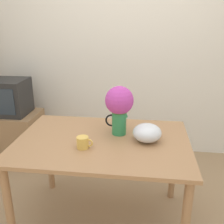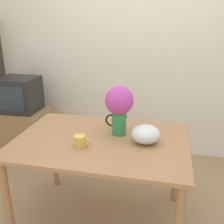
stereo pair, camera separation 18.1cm
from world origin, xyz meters
name	(u,v)px [view 1 (the left image)]	position (x,y,z in m)	size (l,w,h in m)	color
wall_back	(128,51)	(0.00, 1.62, 1.30)	(8.00, 0.05, 2.60)	silver
table	(103,151)	(-0.09, 0.20, 0.68)	(1.34, 0.94, 0.78)	#A3754C
flower_vase	(119,105)	(0.03, 0.33, 1.03)	(0.23, 0.23, 0.40)	#2D844C
coffee_mug	(83,142)	(-0.20, 0.05, 0.83)	(0.12, 0.09, 0.09)	gold
white_bowl	(147,133)	(0.25, 0.22, 0.85)	(0.22, 0.22, 0.14)	silver
tv_stand	(14,136)	(-1.37, 1.15, 0.30)	(0.65, 0.49, 0.60)	#8E6B47
tv_set	(8,97)	(-1.37, 1.15, 0.80)	(0.45, 0.40, 0.41)	black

